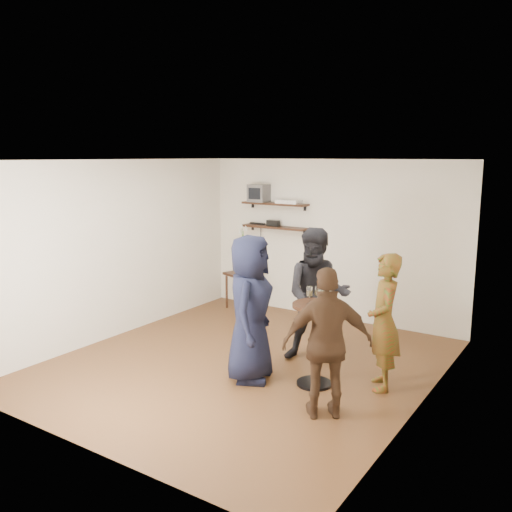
# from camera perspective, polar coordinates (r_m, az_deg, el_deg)

# --- Properties ---
(room) EXTENTS (4.58, 5.08, 2.68)m
(room) POSITION_cam_1_polar(r_m,az_deg,el_deg) (6.77, -1.25, -1.00)
(room) COLOR #4F3319
(room) RESTS_ON ground
(shelf_upper) EXTENTS (1.20, 0.25, 0.04)m
(shelf_upper) POSITION_cam_1_polar(r_m,az_deg,el_deg) (9.21, 2.00, 5.52)
(shelf_upper) COLOR black
(shelf_upper) RESTS_ON room
(shelf_lower) EXTENTS (1.20, 0.25, 0.04)m
(shelf_lower) POSITION_cam_1_polar(r_m,az_deg,el_deg) (9.25, 1.98, 3.05)
(shelf_lower) COLOR black
(shelf_lower) RESTS_ON room
(crt_monitor) EXTENTS (0.32, 0.30, 0.30)m
(crt_monitor) POSITION_cam_1_polar(r_m,az_deg,el_deg) (9.36, 0.34, 6.64)
(crt_monitor) COLOR #59595B
(crt_monitor) RESTS_ON shelf_upper
(dvd_deck) EXTENTS (0.40, 0.24, 0.06)m
(dvd_deck) POSITION_cam_1_polar(r_m,az_deg,el_deg) (9.06, 3.50, 5.73)
(dvd_deck) COLOR silver
(dvd_deck) RESTS_ON shelf_upper
(radio) EXTENTS (0.22, 0.10, 0.10)m
(radio) POSITION_cam_1_polar(r_m,az_deg,el_deg) (9.26, 1.82, 3.48)
(radio) COLOR black
(radio) RESTS_ON shelf_lower
(power_strip) EXTENTS (0.30, 0.05, 0.03)m
(power_strip) POSITION_cam_1_polar(r_m,az_deg,el_deg) (9.49, 0.16, 3.45)
(power_strip) COLOR black
(power_strip) RESTS_ON shelf_lower
(side_table) EXTENTS (0.66, 0.66, 0.62)m
(side_table) POSITION_cam_1_polar(r_m,az_deg,el_deg) (9.56, -1.38, -2.37)
(side_table) COLOR black
(side_table) RESTS_ON room
(vase_lilies) EXTENTS (0.19, 0.19, 0.92)m
(vase_lilies) POSITION_cam_1_polar(r_m,az_deg,el_deg) (9.48, -1.40, -0.06)
(vase_lilies) COLOR white
(vase_lilies) RESTS_ON side_table
(drinks_table) EXTENTS (0.54, 0.54, 0.98)m
(drinks_table) POSITION_cam_1_polar(r_m,az_deg,el_deg) (6.36, 6.24, -8.07)
(drinks_table) COLOR black
(drinks_table) RESTS_ON room
(wine_glass_fl) EXTENTS (0.07, 0.07, 0.20)m
(wine_glass_fl) POSITION_cam_1_polar(r_m,az_deg,el_deg) (6.21, 5.65, -3.79)
(wine_glass_fl) COLOR silver
(wine_glass_fl) RESTS_ON drinks_table
(wine_glass_fr) EXTENTS (0.07, 0.07, 0.22)m
(wine_glass_fr) POSITION_cam_1_polar(r_m,az_deg,el_deg) (6.16, 6.87, -3.84)
(wine_glass_fr) COLOR silver
(wine_glass_fr) RESTS_ON drinks_table
(wine_glass_bl) EXTENTS (0.06, 0.06, 0.19)m
(wine_glass_bl) POSITION_cam_1_polar(r_m,az_deg,el_deg) (6.28, 6.49, -3.74)
(wine_glass_bl) COLOR silver
(wine_glass_bl) RESTS_ON drinks_table
(wine_glass_br) EXTENTS (0.07, 0.07, 0.20)m
(wine_glass_br) POSITION_cam_1_polar(r_m,az_deg,el_deg) (6.23, 6.64, -3.78)
(wine_glass_br) COLOR silver
(wine_glass_br) RESTS_ON drinks_table
(person_plaid) EXTENTS (0.60, 0.69, 1.58)m
(person_plaid) POSITION_cam_1_polar(r_m,az_deg,el_deg) (6.36, 13.32, -6.77)
(person_plaid) COLOR #9E1F12
(person_plaid) RESTS_ON room
(person_dark) EXTENTS (1.06, 0.97, 1.75)m
(person_dark) POSITION_cam_1_polar(r_m,az_deg,el_deg) (7.03, 6.47, -4.17)
(person_dark) COLOR black
(person_dark) RESTS_ON room
(person_navy) EXTENTS (0.82, 1.00, 1.76)m
(person_navy) POSITION_cam_1_polar(r_m,az_deg,el_deg) (6.41, -0.64, -5.54)
(person_navy) COLOR black
(person_navy) RESTS_ON room
(person_brown) EXTENTS (0.97, 0.85, 1.57)m
(person_brown) POSITION_cam_1_polar(r_m,az_deg,el_deg) (5.58, 7.53, -9.11)
(person_brown) COLOR #3F291B
(person_brown) RESTS_ON room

